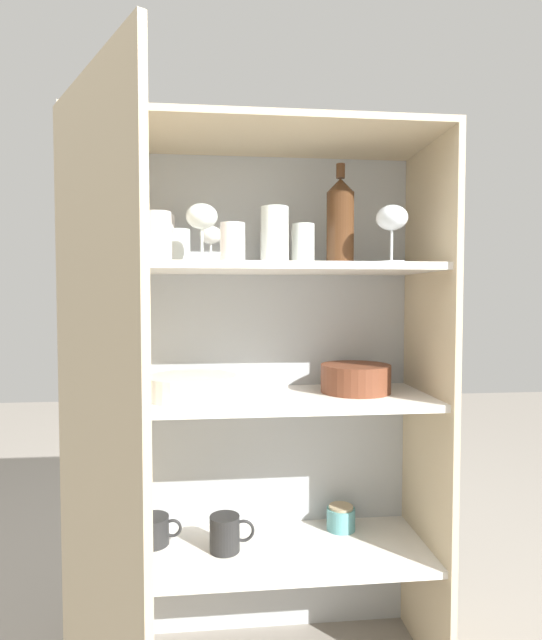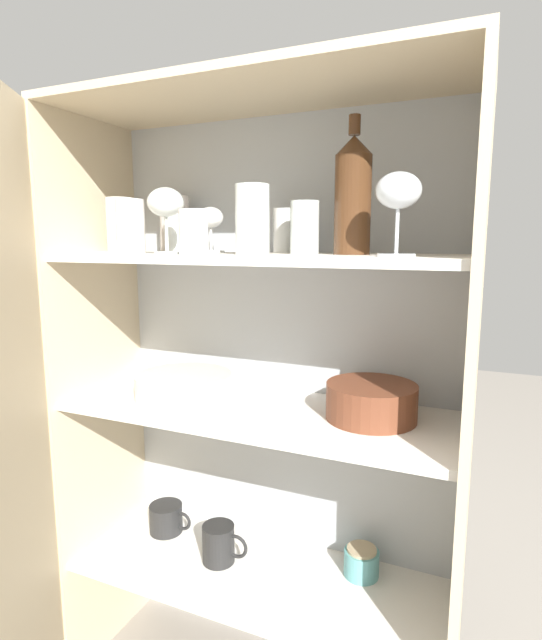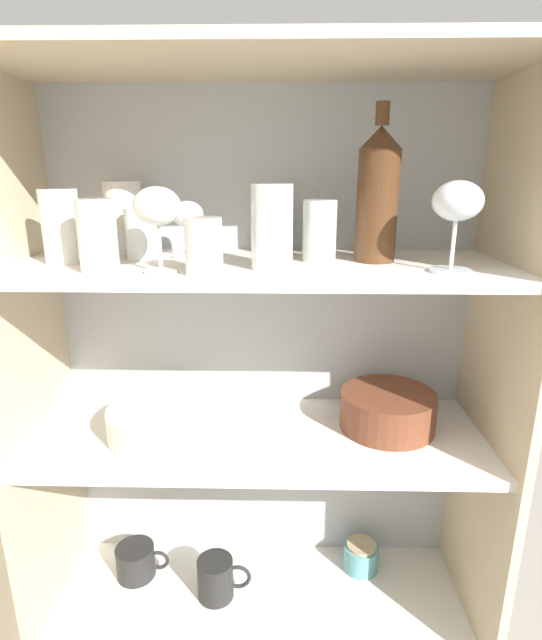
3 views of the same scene
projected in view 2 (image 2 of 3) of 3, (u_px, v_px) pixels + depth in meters
The scene contains 25 objects.
cupboard_back_panel at pixel (283, 400), 1.38m from camera, with size 0.98×0.02×1.50m, color #B2B7BC.
cupboard_side_left at pixel (101, 397), 1.40m from camera, with size 0.02×0.37×1.50m, color #CCB793.
cupboard_side_right at pixel (467, 455), 1.03m from camera, with size 0.02×0.37×1.50m, color #CCB793.
cupboard_top_panel at pixel (254, 92), 1.10m from camera, with size 0.98×0.37×0.02m, color #CCB793.
shelf_board_lower at pixel (256, 575), 1.28m from camera, with size 0.94×0.34×0.02m, color silver.
shelf_board_middle at pixel (255, 411), 1.21m from camera, with size 0.94×0.34×0.02m, color silver.
shelf_board_upper at pixel (255, 258), 1.15m from camera, with size 0.94×0.34×0.02m, color silver.
cupboard_door at pixel (8, 460), 1.00m from camera, with size 0.27×0.43×1.50m.
tumbler_glass_0 at pixel (286, 231), 1.23m from camera, with size 0.06×0.06×0.11m.
tumbler_glass_1 at pixel (194, 232), 1.07m from camera, with size 0.06×0.06×0.10m.
tumbler_glass_2 at pixel (305, 228), 1.11m from camera, with size 0.06×0.06×0.12m.
tumbler_glass_3 at pixel (130, 227), 1.16m from camera, with size 0.07×0.07×0.12m.
tumbler_glass_4 at pixel (121, 225), 1.27m from camera, with size 0.07×0.07×0.14m.
tumbler_glass_5 at pixel (178, 233), 1.27m from camera, with size 0.07×0.07×0.10m.
tumbler_glass_6 at pixel (252, 220), 1.07m from camera, with size 0.07×0.07×0.15m.
tumbler_glass_7 at pixel (175, 224), 1.35m from camera, with size 0.08×0.08×0.15m.
wine_glass_0 at pixel (211, 222), 1.24m from camera, with size 0.07×0.07×0.11m.
wine_glass_1 at pixel (398, 195), 0.92m from camera, with size 0.08×0.08×0.16m.
wine_glass_2 at pixel (166, 205), 1.10m from camera, with size 0.08×0.08×0.15m.
wine_bottle at pixel (353, 195), 1.06m from camera, with size 0.08×0.08×0.29m.
plate_stack_white at pixel (184, 386), 1.28m from camera, with size 0.25×0.25×0.06m.
mixing_bowl_large at pixel (371, 400), 1.12m from camera, with size 0.20×0.20×0.08m.
coffee_mug_primary at pixel (219, 544), 1.31m from camera, with size 0.13×0.09×0.10m.
coffee_mug_extra_1 at pixel (167, 518), 1.45m from camera, with size 0.13×0.10×0.08m.
storage_jar at pixel (361, 562), 1.26m from camera, with size 0.09×0.09×0.07m.
Camera 2 is at (0.50, -0.88, 1.18)m, focal length 28.00 mm.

